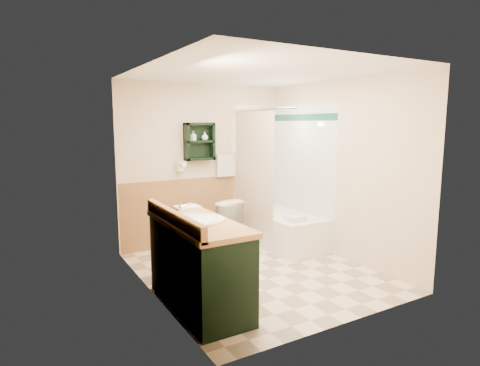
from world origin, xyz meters
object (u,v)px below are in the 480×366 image
(vanity_book, at_px, (163,203))
(soap_bottle_a, at_px, (193,138))
(soap_bottle_b, at_px, (205,137))
(toilet, at_px, (216,224))
(vanity, at_px, (199,264))
(wall_shelf, at_px, (200,141))
(hair_dryer, at_px, (180,166))
(bathtub, at_px, (280,228))

(vanity_book, height_order, soap_bottle_a, soap_bottle_a)
(soap_bottle_b, bearing_deg, toilet, -87.08)
(vanity, distance_m, soap_bottle_a, 2.37)
(toilet, bearing_deg, wall_shelf, -87.43)
(wall_shelf, relative_size, hair_dryer, 2.29)
(hair_dryer, bearing_deg, soap_bottle_b, -4.49)
(wall_shelf, distance_m, toilet, 1.23)
(vanity_book, relative_size, soap_bottle_b, 1.64)
(bathtub, xyz_separation_m, toilet, (-0.93, 0.29, 0.13))
(vanity, bearing_deg, hair_dryer, 72.94)
(vanity, xyz_separation_m, vanity_book, (-0.17, 0.53, 0.54))
(wall_shelf, bearing_deg, vanity, -115.06)
(bathtub, height_order, vanity_book, vanity_book)
(wall_shelf, distance_m, hair_dryer, 0.46)
(wall_shelf, height_order, vanity, wall_shelf)
(toilet, distance_m, soap_bottle_b, 1.29)
(vanity, relative_size, vanity_book, 6.91)
(vanity_book, distance_m, soap_bottle_b, 1.90)
(toilet, bearing_deg, soap_bottle_b, -101.17)
(bathtub, distance_m, vanity_book, 2.34)
(wall_shelf, distance_m, soap_bottle_a, 0.11)
(toilet, distance_m, vanity_book, 1.68)
(wall_shelf, relative_size, toilet, 0.73)
(wall_shelf, height_order, bathtub, wall_shelf)
(toilet, relative_size, soap_bottle_b, 6.13)
(bathtub, xyz_separation_m, soap_bottle_b, (-0.94, 0.61, 1.37))
(wall_shelf, height_order, soap_bottle_a, wall_shelf)
(toilet, bearing_deg, bathtub, 148.48)
(wall_shelf, height_order, toilet, wall_shelf)
(bathtub, height_order, soap_bottle_b, soap_bottle_b)
(wall_shelf, height_order, vanity_book, wall_shelf)
(bathtub, bearing_deg, hair_dryer, 154.05)
(vanity, relative_size, soap_bottle_b, 11.34)
(hair_dryer, xyz_separation_m, soap_bottle_b, (0.38, -0.03, 0.41))
(vanity_book, xyz_separation_m, soap_bottle_a, (0.96, 1.38, 0.61))
(soap_bottle_a, bearing_deg, hair_dryer, 171.40)
(soap_bottle_a, bearing_deg, bathtub, -28.62)
(bathtub, relative_size, soap_bottle_b, 12.23)
(soap_bottle_a, bearing_deg, vanity, -112.57)
(bathtub, relative_size, soap_bottle_a, 10.96)
(hair_dryer, height_order, vanity_book, hair_dryer)
(vanity, height_order, soap_bottle_a, soap_bottle_a)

